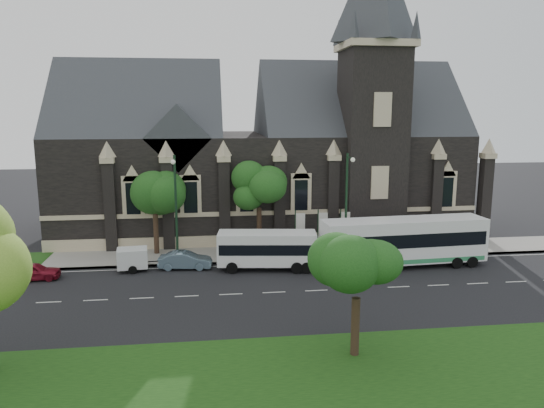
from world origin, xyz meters
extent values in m
plane|color=black|center=(0.00, 0.00, 0.00)|extent=(160.00, 160.00, 0.00)
cube|color=gray|center=(0.00, 9.50, 0.07)|extent=(80.00, 5.00, 0.15)
cube|color=black|center=(4.00, 19.50, 5.00)|extent=(40.00, 15.00, 10.00)
cube|color=#2E3135|center=(-8.00, 19.50, 10.00)|extent=(16.00, 15.00, 15.00)
cube|color=#2E3135|center=(14.00, 19.50, 10.00)|extent=(20.00, 15.00, 15.00)
cube|color=#2E3135|center=(-4.00, 15.00, 10.00)|extent=(6.00, 6.00, 6.00)
cube|color=black|center=(14.00, 13.50, 9.00)|extent=(5.50, 5.50, 18.00)
cube|color=tan|center=(14.00, 13.50, 18.20)|extent=(6.20, 6.20, 0.60)
cube|color=tan|center=(4.00, 11.96, 3.20)|extent=(40.00, 0.22, 0.40)
cube|color=tan|center=(4.00, 11.96, 0.60)|extent=(40.00, 0.25, 1.20)
cube|color=black|center=(2.00, 11.82, 4.80)|extent=(1.20, 0.12, 2.80)
sphere|color=#79A331|center=(-11.22, -8.22, 7.00)|extent=(3.12, 3.12, 3.12)
cylinder|color=black|center=(6.00, -9.50, 1.54)|extent=(0.44, 0.44, 3.08)
sphere|color=#1B4A17|center=(6.00, -9.50, 4.48)|extent=(3.20, 3.20, 3.20)
sphere|color=#1B4A17|center=(6.60, -8.90, 5.08)|extent=(2.40, 2.40, 2.40)
cylinder|color=black|center=(3.00, 10.50, 1.98)|extent=(0.44, 0.44, 3.96)
sphere|color=#1B4A17|center=(3.00, 10.50, 5.64)|extent=(3.84, 3.84, 3.84)
sphere|color=#1B4A17|center=(3.72, 11.22, 6.36)|extent=(2.88, 2.88, 2.88)
cylinder|color=black|center=(-6.00, 10.50, 1.98)|extent=(0.44, 0.44, 3.96)
sphere|color=#1B4A17|center=(-6.00, 10.50, 5.57)|extent=(3.68, 3.68, 3.68)
sphere|color=#1B4A17|center=(-5.31, 11.19, 6.26)|extent=(2.76, 2.76, 2.76)
cylinder|color=black|center=(10.00, 7.30, 4.50)|extent=(0.20, 0.20, 9.00)
cylinder|color=black|center=(10.00, 6.50, 8.70)|extent=(0.10, 1.60, 0.10)
sphere|color=silver|center=(10.00, 5.70, 8.60)|extent=(0.36, 0.36, 0.36)
cylinder|color=black|center=(-4.00, 7.30, 4.50)|extent=(0.20, 0.20, 9.00)
cylinder|color=black|center=(-4.00, 6.50, 8.70)|extent=(0.10, 1.60, 0.10)
sphere|color=silver|center=(-4.00, 5.70, 8.60)|extent=(0.36, 0.36, 0.36)
cylinder|color=black|center=(6.00, 9.00, 2.00)|extent=(0.10, 0.10, 4.00)
cube|color=white|center=(6.45, 9.00, 2.60)|extent=(0.80, 0.04, 2.20)
cylinder|color=black|center=(8.00, 9.00, 2.00)|extent=(0.10, 0.10, 4.00)
cube|color=white|center=(8.45, 9.00, 2.60)|extent=(0.80, 0.04, 2.20)
cylinder|color=black|center=(10.00, 9.00, 2.00)|extent=(0.10, 0.10, 4.00)
cube|color=white|center=(10.45, 9.00, 2.60)|extent=(0.80, 0.04, 2.20)
cube|color=white|center=(14.14, 4.76, 2.17)|extent=(13.47, 3.62, 3.43)
cube|color=black|center=(14.14, 4.76, 2.41)|extent=(12.94, 3.62, 1.09)
cube|color=#328A55|center=(14.14, 4.76, 0.75)|extent=(12.94, 3.61, 0.35)
cylinder|color=black|center=(9.58, 3.07, 0.45)|extent=(0.92, 0.34, 0.90)
cylinder|color=black|center=(9.40, 5.84, 0.45)|extent=(0.92, 0.34, 0.90)
cylinder|color=black|center=(18.21, 3.63, 0.45)|extent=(0.92, 0.34, 0.90)
cylinder|color=black|center=(18.04, 6.39, 0.45)|extent=(0.92, 0.34, 0.90)
cylinder|color=black|center=(19.54, 3.71, 0.45)|extent=(0.92, 0.34, 0.90)
cylinder|color=black|center=(19.37, 6.48, 0.45)|extent=(0.92, 0.34, 0.90)
cube|color=white|center=(3.12, 5.36, 1.72)|extent=(7.96, 3.35, 2.53)
cube|color=black|center=(3.12, 5.36, 1.85)|extent=(7.66, 3.35, 0.83)
cylinder|color=black|center=(0.28, 4.49, 0.45)|extent=(0.93, 0.39, 0.90)
cylinder|color=black|center=(0.58, 6.90, 0.45)|extent=(0.93, 0.39, 0.90)
cylinder|color=black|center=(5.27, 3.88, 0.45)|extent=(0.93, 0.39, 0.90)
cylinder|color=black|center=(5.56, 6.29, 0.45)|extent=(0.93, 0.39, 0.90)
cylinder|color=black|center=(6.04, 3.78, 0.45)|extent=(0.93, 0.39, 0.90)
cylinder|color=black|center=(6.33, 6.19, 0.45)|extent=(0.93, 0.39, 0.90)
cube|color=silver|center=(-7.44, 6.20, 1.03)|extent=(2.49, 1.99, 1.49)
cylinder|color=black|center=(-7.34, 5.34, 0.32)|extent=(0.67, 0.30, 0.64)
cylinder|color=black|center=(-7.54, 7.06, 0.32)|extent=(0.67, 0.30, 0.64)
cylinder|color=black|center=(-5.96, 6.38, 0.63)|extent=(1.38, 0.24, 0.08)
imported|color=slate|center=(-3.35, 6.20, 0.69)|extent=(4.32, 1.85, 1.38)
imported|color=maroon|center=(-14.46, 4.84, 0.65)|extent=(3.87, 1.71, 1.30)
camera|label=1|loc=(-1.25, -33.31, 12.52)|focal=33.58mm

